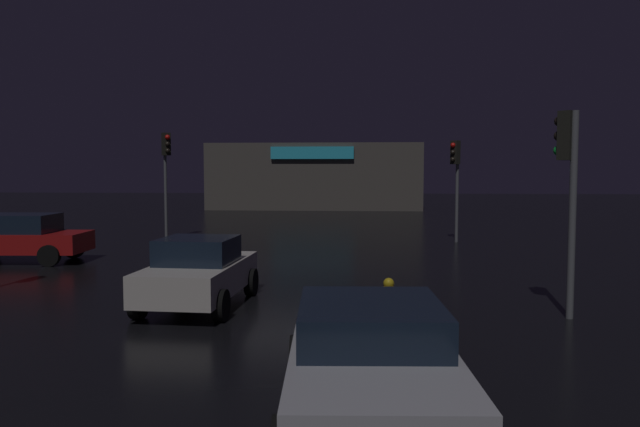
# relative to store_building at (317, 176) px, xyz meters

# --- Properties ---
(ground_plane) EXTENTS (120.00, 120.00, 0.00)m
(ground_plane) POSITION_rel_store_building_xyz_m (1.00, -30.07, -2.50)
(ground_plane) COLOR black
(store_building) EXTENTS (16.12, 9.29, 4.99)m
(store_building) POSITION_rel_store_building_xyz_m (0.00, 0.00, 0.00)
(store_building) COLOR #4C4742
(store_building) RESTS_ON ground
(traffic_signal_opposite) EXTENTS (0.42, 0.42, 4.10)m
(traffic_signal_opposite) POSITION_rel_store_building_xyz_m (7.85, -36.39, 0.42)
(traffic_signal_opposite) COLOR #595B60
(traffic_signal_opposite) RESTS_ON ground
(traffic_signal_cross_left) EXTENTS (0.41, 0.43, 4.54)m
(traffic_signal_cross_left) POSITION_rel_store_building_xyz_m (-4.60, -23.36, 0.82)
(traffic_signal_cross_left) COLOR #595B60
(traffic_signal_cross_left) RESTS_ON ground
(traffic_signal_cross_right) EXTENTS (0.42, 0.42, 4.15)m
(traffic_signal_cross_right) POSITION_rel_store_building_xyz_m (7.54, -23.58, 0.54)
(traffic_signal_cross_right) COLOR #595B60
(traffic_signal_cross_right) RESTS_ON ground
(car_near) EXTENTS (4.41, 2.24, 1.55)m
(car_near) POSITION_rel_store_building_xyz_m (-7.26, -30.09, -1.69)
(car_near) COLOR #A51414
(car_near) RESTS_ON ground
(car_far) EXTENTS (2.05, 3.89, 1.50)m
(car_far) POSITION_rel_store_building_xyz_m (0.29, -35.93, -1.75)
(car_far) COLOR silver
(car_far) RESTS_ON ground
(car_crossing) EXTENTS (2.26, 4.32, 1.40)m
(car_crossing) POSITION_rel_store_building_xyz_m (3.94, -41.74, -1.76)
(car_crossing) COLOR #B7B7BF
(car_crossing) RESTS_ON ground
(fire_hydrant) EXTENTS (0.22, 0.22, 0.99)m
(fire_hydrant) POSITION_rel_store_building_xyz_m (4.30, -37.74, -2.00)
(fire_hydrant) COLOR gold
(fire_hydrant) RESTS_ON ground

